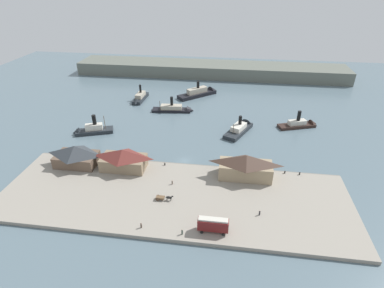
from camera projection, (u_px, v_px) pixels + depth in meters
The scene contains 22 objects.
ground_plane at pixel (185, 161), 115.82m from camera, with size 320.00×320.00×0.00m, color slate.
quay_promenade at pixel (173, 197), 96.58m from camera, with size 110.00×36.00×1.20m, color gray.
seawall_edge at pixel (183, 165), 112.48m from camera, with size 110.00×0.80×1.00m, color slate.
ferry_shed_central_terminal at pixel (76, 155), 109.77m from camera, with size 14.95×9.29×7.66m.
ferry_shed_east_terminal at pixel (123, 159), 107.64m from camera, with size 15.81×8.67×7.64m.
ferry_shed_customs_shed at pixel (246, 166), 102.81m from camera, with size 17.99×8.07×8.48m.
street_tram at pixel (213, 224), 81.69m from camera, with size 8.26×2.64×4.51m.
horse_cart at pixel (164, 197), 93.90m from camera, with size 5.52×1.49×1.87m.
pedestrian_by_tram at pixel (141, 225), 83.80m from camera, with size 0.43×0.43×1.75m.
pedestrian_standing_center at pixel (182, 232), 81.69m from camera, with size 0.43×0.43×1.72m.
pedestrian_walking_west at pixel (260, 213), 88.17m from camera, with size 0.42×0.42×1.69m.
pedestrian_near_west_shed at pixel (172, 182), 100.94m from camera, with size 0.38×0.38×1.54m.
mooring_post_center_east at pixel (285, 172), 106.52m from camera, with size 0.44×0.44×0.90m, color black.
mooring_post_west at pixel (165, 164), 110.96m from camera, with size 0.44×0.44×0.90m, color black.
mooring_post_center_west at pixel (300, 174), 105.80m from camera, with size 0.44×0.44×0.90m, color black.
ferry_moored_west at pixel (176, 109), 156.08m from camera, with size 21.51×6.81×9.42m.
ferry_approaching_west at pixel (140, 98), 168.38m from camera, with size 5.27×17.27×9.58m.
ferry_approaching_east at pixel (301, 124), 140.74m from camera, with size 19.19×10.79×9.46m.
ferry_near_quay at pixel (90, 130), 134.84m from camera, with size 17.90×10.49×9.96m.
ferry_outer_harbor at pixel (201, 92), 176.14m from camera, with size 22.90×21.33×10.51m.
ferry_departing_north at pixel (241, 128), 137.13m from camera, with size 13.68×20.46×9.44m.
far_headland at pixel (210, 69), 208.58m from camera, with size 180.00×24.00×8.00m, color #60665B.
Camera 1 is at (16.28, -96.22, 62.78)m, focal length 28.66 mm.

